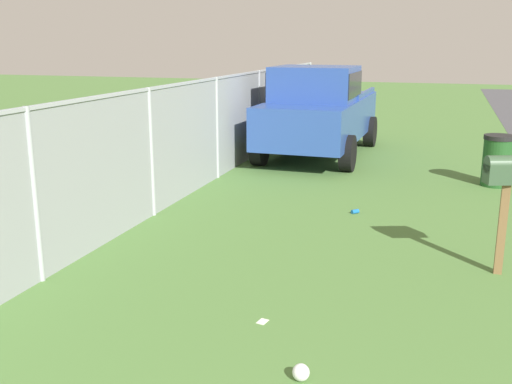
# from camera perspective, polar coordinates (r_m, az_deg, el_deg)

# --- Properties ---
(mailbox) EXTENTS (0.36, 0.54, 1.40)m
(mailbox) POSITION_cam_1_polar(r_m,az_deg,el_deg) (7.25, 22.92, 1.09)
(mailbox) COLOR brown
(mailbox) RESTS_ON ground
(pickup_truck) EXTENTS (4.91, 2.26, 2.09)m
(pickup_truck) POSITION_cam_1_polar(r_m,az_deg,el_deg) (13.94, 6.01, 7.89)
(pickup_truck) COLOR #284793
(pickup_truck) RESTS_ON ground
(trash_bin) EXTENTS (0.56, 0.56, 0.95)m
(trash_bin) POSITION_cam_1_polar(r_m,az_deg,el_deg) (11.93, 22.11, 2.82)
(trash_bin) COLOR #1E4C1E
(trash_bin) RESTS_ON ground
(fence_section) EXTENTS (19.26, 0.07, 1.97)m
(fence_section) POSITION_cam_1_polar(r_m,az_deg,el_deg) (10.39, -6.54, 5.45)
(fence_section) COLOR #9EA3A8
(fence_section) RESTS_ON ground
(litter_bag_by_mailbox) EXTENTS (0.14, 0.14, 0.14)m
(litter_bag_by_mailbox) POSITION_cam_1_polar(r_m,az_deg,el_deg) (4.97, 4.32, -16.84)
(litter_bag_by_mailbox) COLOR silver
(litter_bag_by_mailbox) RESTS_ON ground
(litter_wrapper_far_scatter) EXTENTS (0.13, 0.11, 0.01)m
(litter_wrapper_far_scatter) POSITION_cam_1_polar(r_m,az_deg,el_deg) (5.88, 0.63, -12.28)
(litter_wrapper_far_scatter) COLOR silver
(litter_wrapper_far_scatter) RESTS_ON ground
(litter_can_midfield_a) EXTENTS (0.13, 0.13, 0.07)m
(litter_can_midfield_a) POSITION_cam_1_polar(r_m,az_deg,el_deg) (9.48, 9.46, -1.86)
(litter_can_midfield_a) COLOR blue
(litter_can_midfield_a) RESTS_ON ground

